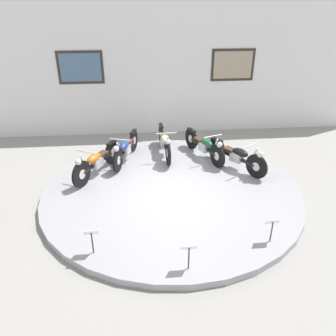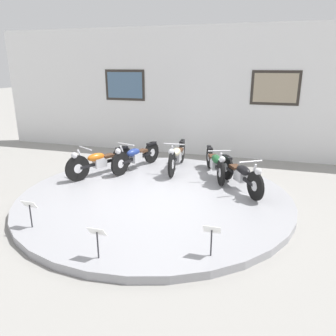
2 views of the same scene
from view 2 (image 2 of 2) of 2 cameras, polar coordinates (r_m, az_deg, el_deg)
ground_plane at (r=7.30m, az=-2.25°, el=-5.58°), size 60.00×60.00×0.00m
display_platform at (r=7.27m, az=-2.26°, el=-5.06°), size 5.91×5.91×0.14m
back_wall at (r=10.74m, az=4.87°, el=12.94°), size 14.00×0.22×4.01m
motorcycle_orange at (r=8.51m, az=-11.83°, el=1.26°), size 1.00×1.78×0.80m
motorcycle_blue at (r=8.87m, az=-5.63°, el=2.15°), size 0.71×1.90×0.79m
motorcycle_cream at (r=8.79m, az=1.57°, el=2.23°), size 0.54×2.02×0.81m
motorcycle_green at (r=8.32m, az=8.22°, el=1.01°), size 0.78×1.86×0.79m
motorcycle_black at (r=7.56m, az=12.58°, el=-0.97°), size 1.11×1.69×0.78m
info_placard_front_left at (r=6.16m, az=-22.95°, el=-6.42°), size 0.26×0.11×0.51m
info_placard_front_centre at (r=4.93m, az=-12.24°, el=-11.45°), size 0.26×0.11×0.51m
info_placard_front_right at (r=4.92m, az=7.61°, el=-11.25°), size 0.26×0.11×0.51m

